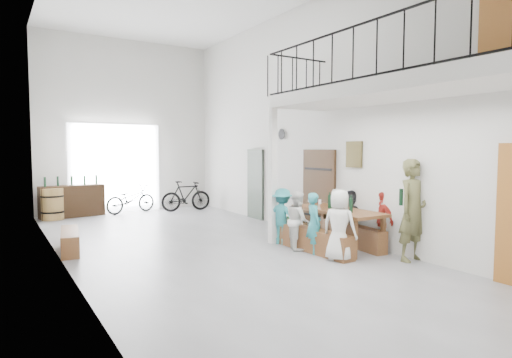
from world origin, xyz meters
TOP-DOWN VIEW (x-y plane):
  - floor at (0.00, 0.00)m, footprint 12.00×12.00m
  - room_walls at (0.00, 0.00)m, footprint 12.00×12.00m
  - gateway_portal at (-0.40, 5.94)m, footprint 2.80×0.08m
  - right_wall_decor at (2.70, -1.87)m, footprint 0.07×8.28m
  - balcony at (1.98, -3.13)m, footprint 1.52×5.62m
  - tasting_table at (2.20, -1.48)m, footprint 0.93×2.11m
  - bench_inner at (1.54, -1.51)m, footprint 0.37×1.96m
  - bench_wall at (2.57, -1.49)m, footprint 0.49×1.98m
  - tableware at (2.12, -1.41)m, footprint 0.70×1.10m
  - side_bench at (-2.50, 1.05)m, footprint 0.52×1.49m
  - oak_barrel at (-2.32, 5.40)m, footprint 0.61×0.61m
  - serving_counter at (-1.75, 5.65)m, footprint 1.84×0.75m
  - counter_bottles at (-1.75, 5.66)m, footprint 1.52×0.35m
  - guest_left_a at (1.50, -2.29)m, footprint 0.63×0.74m
  - guest_left_b at (1.47, -1.62)m, footprint 0.40×0.50m
  - guest_left_c at (1.43, -1.16)m, footprint 0.63×0.70m
  - guest_left_d at (1.43, -0.64)m, footprint 0.67×0.87m
  - guest_right_a at (2.81, -2.13)m, footprint 0.51×0.75m
  - guest_right_b at (2.77, -1.32)m, footprint 0.39×1.09m
  - guest_right_c at (2.77, -0.85)m, footprint 0.46×0.62m
  - host_standing at (2.63, -2.98)m, footprint 0.68×0.46m
  - potted_plant at (2.45, 0.47)m, footprint 0.50×0.46m
  - bicycle_near at (-0.06, 5.51)m, footprint 1.76×0.99m
  - bicycle_far at (1.60, 5.01)m, footprint 1.67×0.59m

SIDE VIEW (x-z plane):
  - floor at x=0.00m, z-range 0.00..0.00m
  - side_bench at x=-2.50m, z-range 0.00..0.41m
  - bench_inner at x=1.54m, z-range 0.00..0.45m
  - bench_wall at x=2.57m, z-range 0.00..0.45m
  - potted_plant at x=2.45m, z-range 0.00..0.46m
  - bicycle_near at x=-0.06m, z-range 0.00..0.87m
  - oak_barrel at x=-2.32m, z-range 0.00..0.90m
  - serving_counter at x=-1.75m, z-range 0.00..0.94m
  - bicycle_far at x=1.60m, z-range 0.00..0.98m
  - guest_right_c at x=2.77m, z-range 0.00..1.14m
  - guest_right_b at x=2.77m, z-range 0.00..1.16m
  - guest_left_c at x=1.43m, z-range 0.00..1.17m
  - guest_left_b at x=1.47m, z-range 0.00..1.18m
  - guest_right_a at x=2.81m, z-range 0.00..1.18m
  - guest_left_d at x=1.43m, z-range 0.00..1.19m
  - guest_left_a at x=1.50m, z-range 0.00..1.29m
  - tasting_table at x=2.20m, z-range 0.31..1.10m
  - host_standing at x=2.63m, z-range 0.00..1.84m
  - tableware at x=2.12m, z-range 0.75..1.10m
  - counter_bottles at x=-1.75m, z-range 0.94..1.22m
  - gateway_portal at x=-0.40m, z-range 0.00..2.80m
  - right_wall_decor at x=2.70m, z-range -0.80..4.28m
  - balcony at x=1.98m, z-range 0.97..4.96m
  - room_walls at x=0.00m, z-range -2.45..9.55m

